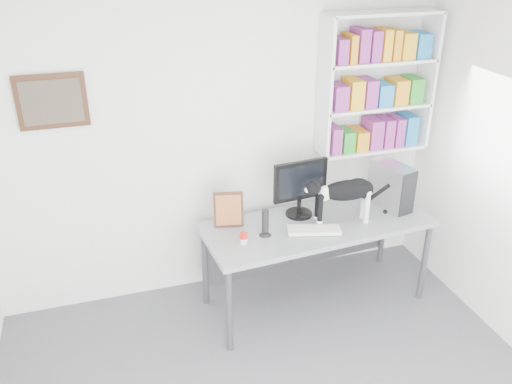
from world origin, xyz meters
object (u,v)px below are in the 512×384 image
monitor (300,188)px  pc_tower (391,186)px  bookshelf (377,84)px  desk (316,262)px  cat (345,201)px  soup_can (244,238)px  leaning_print (228,209)px  speaker (265,222)px  keyboard (314,230)px

monitor → pc_tower: size_ratio=1.27×
bookshelf → pc_tower: (0.03, -0.36, -0.83)m
desk → cat: (0.20, -0.07, 0.61)m
desk → soup_can: size_ratio=20.87×
pc_tower → soup_can: size_ratio=4.36×
pc_tower → cat: 0.56m
monitor → pc_tower: bearing=-11.3°
bookshelf → leaning_print: 1.71m
leaning_print → desk: bearing=-1.5°
pc_tower → speaker: pc_tower is taller
keyboard → desk: bearing=71.2°
desk → speaker: size_ratio=8.26×
cat → leaning_print: bearing=171.2°
monitor → leaning_print: 0.64m
monitor → leaning_print: size_ratio=1.68×
desk → leaning_print: leaning_print is taller
leaning_print → cat: size_ratio=0.46×
soup_can → cat: cat is taller
pc_tower → cat: (-0.53, -0.16, 0.00)m
pc_tower → speaker: (-1.23, -0.15, -0.09)m
bookshelf → soup_can: (-1.40, -0.59, -0.99)m
soup_can → cat: 0.92m
speaker → cat: (0.70, -0.00, 0.09)m
desk → soup_can: 0.85m
speaker → cat: size_ratio=0.36×
pc_tower → cat: cat is taller
leaning_print → monitor: bearing=11.9°
bookshelf → cat: 1.10m
keyboard → bookshelf: bearing=52.3°
soup_can → speaker: bearing=19.0°
pc_tower → leaning_print: pc_tower is taller
keyboard → pc_tower: (0.83, 0.22, 0.19)m
keyboard → pc_tower: 0.88m
pc_tower → monitor: bearing=160.1°
pc_tower → soup_can: (-1.44, -0.22, -0.16)m
bookshelf → keyboard: bookshelf is taller
bookshelf → desk: size_ratio=0.63×
keyboard → pc_tower: bearing=31.0°
soup_can → leaning_print: bearing=96.6°
bookshelf → keyboard: 1.42m
keyboard → monitor: bearing=108.0°
monitor → keyboard: 0.40m
bookshelf → desk: bearing=-147.3°
bookshelf → desk: (-0.70, -0.45, -1.44)m
keyboard → speaker: speaker is taller
desk → pc_tower: (0.73, 0.09, 0.61)m
cat → pc_tower: bearing=22.8°
desk → speaker: 0.73m
soup_can → monitor: bearing=27.7°
desk → soup_can: (-0.70, -0.14, 0.46)m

